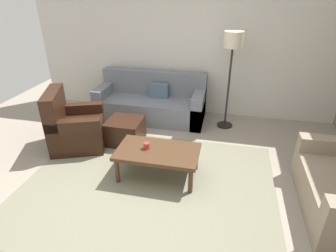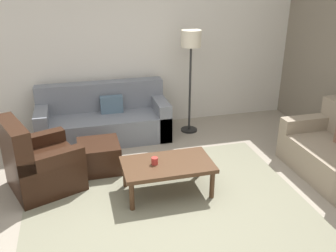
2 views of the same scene
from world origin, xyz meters
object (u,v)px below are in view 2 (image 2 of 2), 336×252
(armchair_leather, at_px, (38,167))
(ottoman, at_px, (99,156))
(lamp_standing, at_px, (191,49))
(cup, at_px, (155,161))
(coffee_table, at_px, (167,167))
(couch_main, at_px, (103,120))

(armchair_leather, xyz_separation_m, ottoman, (0.77, 0.30, -0.11))
(lamp_standing, bearing_deg, cup, -119.81)
(coffee_table, bearing_deg, cup, 176.62)
(coffee_table, relative_size, lamp_standing, 0.64)
(armchair_leather, xyz_separation_m, cup, (1.38, -0.48, 0.15))
(lamp_standing, bearing_deg, ottoman, -149.22)
(ottoman, height_order, lamp_standing, lamp_standing)
(couch_main, relative_size, armchair_leather, 2.00)
(coffee_table, bearing_deg, couch_main, 107.79)
(couch_main, bearing_deg, coffee_table, -72.21)
(couch_main, bearing_deg, cup, -76.57)
(couch_main, relative_size, cup, 23.74)
(coffee_table, bearing_deg, lamp_standing, 64.32)
(couch_main, height_order, lamp_standing, lamp_standing)
(cup, bearing_deg, couch_main, 103.43)
(coffee_table, xyz_separation_m, lamp_standing, (0.84, 1.75, 1.05))
(coffee_table, relative_size, cup, 12.63)
(armchair_leather, relative_size, lamp_standing, 0.61)
(couch_main, height_order, coffee_table, couch_main)
(armchair_leather, distance_m, lamp_standing, 2.91)
(armchair_leather, distance_m, cup, 1.47)
(couch_main, distance_m, ottoman, 1.10)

